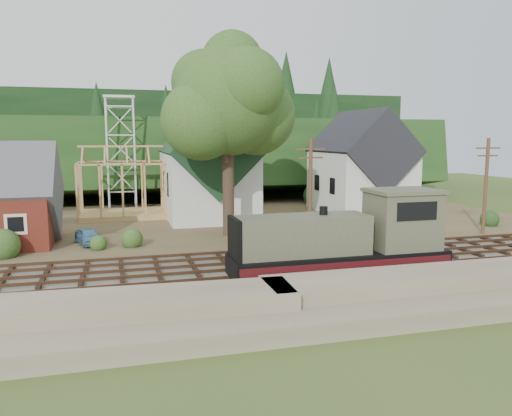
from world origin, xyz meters
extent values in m
plane|color=#384C1E|center=(0.00, 0.00, 0.00)|extent=(140.00, 140.00, 0.00)
cube|color=#7F7259|center=(0.00, -8.50, 0.00)|extent=(64.00, 5.00, 1.60)
cube|color=#726B5B|center=(0.00, 0.00, 0.08)|extent=(64.00, 11.00, 0.16)
cube|color=brown|center=(0.00, 18.00, 0.15)|extent=(64.00, 26.00, 0.30)
cube|color=#1E3F19|center=(0.00, 42.00, 0.00)|extent=(70.00, 28.96, 12.74)
cube|color=black|center=(0.00, 58.00, 0.00)|extent=(80.00, 20.00, 12.00)
cube|color=silver|center=(2.00, 20.00, 3.50)|extent=(8.00, 12.00, 6.40)
cube|color=#17341F|center=(2.00, 20.00, 6.70)|extent=(8.40, 12.96, 8.40)
cube|color=silver|center=(2.00, 14.00, 8.70)|extent=(2.40, 2.40, 4.00)
cone|color=#17341F|center=(2.00, 14.00, 12.00)|extent=(5.37, 5.37, 2.60)
cube|color=silver|center=(18.00, 19.00, 3.50)|extent=(8.00, 10.00, 6.40)
cube|color=black|center=(18.00, 19.00, 6.70)|extent=(8.40, 10.80, 8.40)
cube|color=tan|center=(-6.00, 22.00, 0.55)|extent=(8.00, 6.00, 0.50)
cube|color=tan|center=(-6.00, 22.00, 7.20)|extent=(8.00, 0.18, 0.18)
cube|color=silver|center=(-7.40, 26.60, 6.30)|extent=(0.18, 0.18, 12.00)
cube|color=silver|center=(-4.60, 26.60, 6.30)|extent=(0.18, 0.18, 12.00)
cube|color=silver|center=(-7.40, 29.40, 6.30)|extent=(0.18, 0.18, 12.00)
cube|color=silver|center=(-4.60, 29.40, 6.30)|extent=(0.18, 0.18, 12.00)
cube|color=silver|center=(-6.00, 28.00, 12.30)|extent=(3.20, 3.20, 0.25)
cylinder|color=#38281E|center=(2.00, 10.00, 4.30)|extent=(0.90, 0.90, 8.00)
sphere|color=#344F1D|center=(2.00, 10.00, 10.80)|extent=(8.40, 8.40, 8.40)
sphere|color=#344F1D|center=(4.50, 11.00, 9.80)|extent=(6.40, 6.40, 6.40)
sphere|color=#344F1D|center=(-0.20, 9.20, 9.30)|extent=(6.00, 6.00, 6.00)
cylinder|color=#4C331E|center=(7.00, 5.20, 4.00)|extent=(0.28, 0.28, 8.00)
cube|color=#4C331E|center=(7.00, 5.20, 7.20)|extent=(2.20, 0.12, 0.12)
cube|color=#4C331E|center=(7.00, 5.20, 6.60)|extent=(1.80, 0.12, 0.12)
cylinder|color=#4C331E|center=(22.00, 5.20, 4.00)|extent=(0.28, 0.28, 8.00)
cube|color=#4C331E|center=(22.00, 5.20, 7.20)|extent=(2.20, 0.12, 0.12)
cube|color=#4C331E|center=(22.00, 5.20, 6.60)|extent=(1.80, 0.12, 0.12)
cube|color=black|center=(5.59, -3.00, 0.34)|extent=(12.32, 2.57, 0.36)
cube|color=black|center=(5.59, -3.00, 1.07)|extent=(12.32, 2.98, 1.13)
cube|color=#464A35|center=(3.34, -3.00, 2.72)|extent=(7.39, 2.36, 2.16)
cube|color=#464A35|center=(9.50, -3.00, 3.28)|extent=(3.70, 2.87, 3.29)
cube|color=#464A35|center=(9.50, -3.00, 4.98)|extent=(3.90, 3.08, 0.21)
cube|color=black|center=(9.50, -4.46, 4.00)|extent=(2.46, 0.06, 1.03)
cube|color=#440E12|center=(5.59, -4.51, 1.07)|extent=(12.32, 0.04, 0.72)
cube|color=#440E12|center=(5.59, -1.49, 1.07)|extent=(12.32, 0.04, 0.72)
cylinder|color=black|center=(4.57, -3.00, 3.90)|extent=(0.45, 0.45, 0.72)
imported|color=#528CAF|center=(-8.58, 9.46, 0.89)|extent=(2.36, 3.70, 1.17)
imported|color=#B22A0E|center=(19.27, 15.33, 0.91)|extent=(4.47, 2.17, 1.22)
camera|label=1|loc=(-6.19, -28.23, 7.99)|focal=35.00mm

